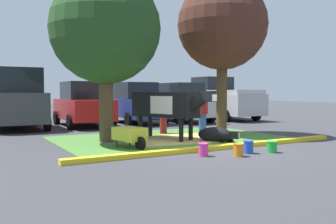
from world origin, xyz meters
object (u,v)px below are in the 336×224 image
at_px(person_visitor_near, 203,113).
at_px(shade_tree_left, 105,29).
at_px(bucket_pink, 203,149).
at_px(sedan_red, 83,104).
at_px(cow_holstein, 167,105).
at_px(bucket_green, 272,147).
at_px(pickup_truck_maroon, 221,100).
at_px(sedan_silver, 181,103).
at_px(wheelbarrow, 130,134).
at_px(suv_dark_grey, 17,99).
at_px(shade_tree_right, 222,26).
at_px(bucket_blue, 248,147).
at_px(calf_lying, 216,135).
at_px(bucket_orange, 238,150).
at_px(sedan_blue, 135,103).
at_px(person_handler, 163,112).

bearing_deg(person_visitor_near, shade_tree_left, 176.85).
height_order(person_visitor_near, bucket_pink, person_visitor_near).
bearing_deg(sedan_red, bucket_pink, -88.50).
relative_size(cow_holstein, bucket_green, 10.31).
distance_m(bucket_pink, pickup_truck_maroon, 12.31).
bearing_deg(pickup_truck_maroon, sedan_red, -178.10).
relative_size(bucket_green, sedan_silver, 0.07).
relative_size(person_visitor_near, bucket_green, 5.23).
height_order(wheelbarrow, suv_dark_grey, suv_dark_grey).
xyz_separation_m(person_visitor_near, bucket_pink, (-2.28, -3.27, -0.65)).
height_order(shade_tree_right, person_visitor_near, shade_tree_right).
relative_size(wheelbarrow, bucket_blue, 4.94).
xyz_separation_m(calf_lying, bucket_orange, (-1.01, -2.21, -0.07)).
height_order(person_visitor_near, sedan_blue, sedan_blue).
height_order(cow_holstein, bucket_pink, cow_holstein).
bearing_deg(sedan_silver, wheelbarrow, -130.61).
height_order(bucket_pink, sedan_silver, sedan_silver).
distance_m(sedan_blue, sedan_silver, 2.49).
bearing_deg(sedan_blue, cow_holstein, -105.60).
xyz_separation_m(bucket_orange, bucket_green, (1.13, 0.01, -0.01)).
bearing_deg(bucket_orange, person_handler, 82.02).
relative_size(person_visitor_near, suv_dark_grey, 0.33).
bearing_deg(cow_holstein, bucket_orange, -89.31).
bearing_deg(wheelbarrow, shade_tree_right, 17.27).
bearing_deg(calf_lying, bucket_pink, -134.50).
relative_size(cow_holstein, person_visitor_near, 1.97).
xyz_separation_m(calf_lying, sedan_blue, (0.74, 7.62, 0.75)).
distance_m(person_visitor_near, wheelbarrow, 3.55).
height_order(cow_holstein, bucket_green, cow_holstein).
relative_size(shade_tree_left, sedan_red, 1.16).
bearing_deg(pickup_truck_maroon, bucket_pink, -129.90).
bearing_deg(bucket_pink, person_visitor_near, 55.16).
height_order(bucket_pink, sedan_red, sedan_red).
bearing_deg(sedan_silver, bucket_orange, -113.99).
bearing_deg(sedan_blue, wheelbarrow, -115.58).
relative_size(cow_holstein, bucket_pink, 9.44).
height_order(shade_tree_left, pickup_truck_maroon, shade_tree_left).
bearing_deg(bucket_pink, suv_dark_grey, 107.73).
distance_m(wheelbarrow, sedan_blue, 8.14).
distance_m(shade_tree_right, suv_dark_grey, 9.02).
bearing_deg(sedan_silver, bucket_pink, -118.67).
height_order(wheelbarrow, sedan_red, sedan_red).
bearing_deg(shade_tree_left, pickup_truck_maroon, 33.24).
distance_m(bucket_blue, bucket_green, 0.65).
distance_m(sedan_red, sedan_blue, 2.72).
relative_size(calf_lying, bucket_blue, 3.82).
height_order(wheelbarrow, pickup_truck_maroon, pickup_truck_maroon).
xyz_separation_m(suv_dark_grey, sedan_blue, (5.46, 0.02, -0.29)).
bearing_deg(bucket_orange, bucket_green, 0.33).
bearing_deg(suv_dark_grey, pickup_truck_maroon, 0.31).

